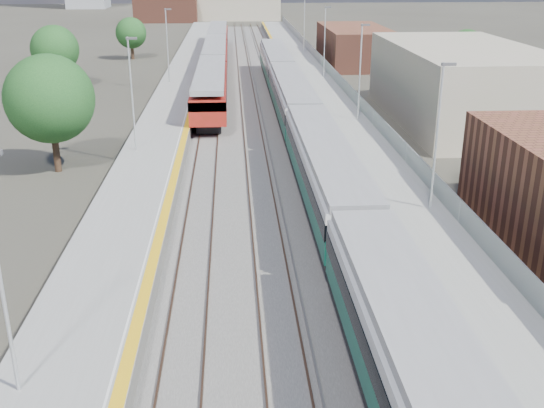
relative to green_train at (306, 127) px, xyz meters
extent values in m
plane|color=#47443A|center=(-1.50, 15.17, -2.21)|extent=(320.00, 320.00, 0.00)
cube|color=#565451|center=(-3.75, 17.67, -2.18)|extent=(10.50, 155.00, 0.06)
cube|color=#4C3323|center=(-0.72, 20.17, -2.10)|extent=(0.07, 160.00, 0.14)
cube|color=#4C3323|center=(0.72, 20.17, -2.10)|extent=(0.07, 160.00, 0.14)
cube|color=#4C3323|center=(-4.22, 20.17, -2.10)|extent=(0.07, 160.00, 0.14)
cube|color=#4C3323|center=(-2.78, 20.17, -2.10)|extent=(0.07, 160.00, 0.14)
cube|color=#4C3323|center=(-7.72, 20.17, -2.10)|extent=(0.07, 160.00, 0.14)
cube|color=#4C3323|center=(-6.28, 20.17, -2.10)|extent=(0.07, 160.00, 0.14)
cube|color=gray|center=(-1.05, 20.17, -2.11)|extent=(0.08, 160.00, 0.10)
cube|color=gray|center=(-2.45, 20.17, -2.11)|extent=(0.08, 160.00, 0.10)
cube|color=slate|center=(3.75, 17.67, -1.71)|extent=(4.70, 155.00, 1.00)
cube|color=gray|center=(3.75, 17.67, -1.21)|extent=(4.70, 155.00, 0.03)
cube|color=gold|center=(1.65, 17.67, -1.19)|extent=(0.40, 155.00, 0.01)
cube|color=gray|center=(5.95, 17.67, -0.61)|extent=(0.06, 155.00, 1.20)
cylinder|color=#9EA0A3|center=(5.10, -12.83, 2.56)|extent=(0.12, 0.12, 7.50)
cube|color=#4C4C4F|center=(5.35, -12.83, 6.21)|extent=(0.70, 0.18, 0.14)
cylinder|color=#9EA0A3|center=(5.10, 7.17, 2.56)|extent=(0.12, 0.12, 7.50)
cube|color=#4C4C4F|center=(5.35, 7.17, 6.21)|extent=(0.70, 0.18, 0.14)
cylinder|color=#9EA0A3|center=(5.10, 27.17, 2.56)|extent=(0.12, 0.12, 7.50)
cube|color=#4C4C4F|center=(5.35, 27.17, 6.21)|extent=(0.70, 0.18, 0.14)
cylinder|color=#9EA0A3|center=(5.10, 47.17, 2.56)|extent=(0.12, 0.12, 7.50)
cube|color=slate|center=(-10.55, 17.67, -1.71)|extent=(4.30, 155.00, 1.00)
cube|color=gray|center=(-10.55, 17.67, -1.21)|extent=(4.30, 155.00, 0.03)
cube|color=gold|center=(-8.65, 17.67, -1.19)|extent=(0.45, 155.00, 0.01)
cube|color=silver|center=(-9.00, 17.67, -1.19)|extent=(0.08, 155.00, 0.01)
cylinder|color=#9EA0A3|center=(-11.70, -26.83, 2.56)|extent=(0.12, 0.12, 7.50)
cylinder|color=#9EA0A3|center=(-11.70, -0.83, 2.56)|extent=(0.12, 0.12, 7.50)
cube|color=#4C4C4F|center=(-11.45, -0.83, 6.21)|extent=(0.70, 0.18, 0.14)
cylinder|color=#9EA0A3|center=(-11.70, 25.17, 2.56)|extent=(0.12, 0.12, 7.50)
cube|color=#4C4C4F|center=(-11.45, 25.17, 6.21)|extent=(0.70, 0.18, 0.14)
cube|color=#A39E83|center=(14.50, 10.17, 0.99)|extent=(11.00, 22.00, 6.40)
cube|color=brown|center=(11.50, 43.17, 0.19)|extent=(8.00, 18.00, 4.80)
cube|color=#A39E83|center=(-3.50, 115.17, 1.29)|extent=(20.00, 14.00, 7.00)
cube|color=brown|center=(-19.50, 110.17, 0.59)|extent=(14.00, 12.00, 5.60)
cube|color=black|center=(0.00, -29.52, 0.34)|extent=(2.85, 19.33, 0.77)
cube|color=silver|center=(0.00, -29.52, 0.96)|extent=(2.79, 19.33, 0.48)
cube|color=gray|center=(0.00, -29.52, 1.37)|extent=(2.48, 19.33, 0.40)
cube|color=black|center=(0.00, -9.70, -1.34)|extent=(2.70, 19.33, 0.46)
cube|color=#10543B|center=(0.00, -9.70, -0.55)|extent=(2.79, 19.33, 1.13)
cube|color=black|center=(0.00, -9.70, 0.34)|extent=(2.85, 19.33, 0.77)
cube|color=silver|center=(0.00, -9.70, 0.96)|extent=(2.79, 19.33, 0.48)
cube|color=gray|center=(0.00, -9.70, 1.37)|extent=(2.48, 19.33, 0.40)
cube|color=black|center=(0.00, 10.13, -1.34)|extent=(2.70, 19.33, 0.46)
cube|color=#10543B|center=(0.00, 10.13, -0.55)|extent=(2.79, 19.33, 1.13)
cube|color=black|center=(0.00, 10.13, 0.34)|extent=(2.85, 19.33, 0.77)
cube|color=silver|center=(0.00, 10.13, 0.96)|extent=(2.79, 19.33, 0.48)
cube|color=gray|center=(0.00, 10.13, 1.37)|extent=(2.48, 19.33, 0.40)
cube|color=black|center=(0.00, 29.95, -1.34)|extent=(2.70, 19.33, 0.46)
cube|color=#10543B|center=(0.00, 29.95, -0.55)|extent=(2.79, 19.33, 1.13)
cube|color=black|center=(0.00, 29.95, 0.34)|extent=(2.85, 19.33, 0.77)
cube|color=silver|center=(0.00, 29.95, 0.96)|extent=(2.79, 19.33, 0.48)
cube|color=gray|center=(0.00, 29.95, 1.37)|extent=(2.48, 19.33, 0.40)
cube|color=black|center=(-7.00, 14.67, -1.73)|extent=(1.96, 16.69, 0.68)
cube|color=maroon|center=(-7.00, 14.67, -0.09)|extent=(2.89, 19.64, 2.07)
cube|color=black|center=(-7.00, 14.67, 0.42)|extent=(2.96, 19.64, 0.72)
cube|color=gray|center=(-7.00, 14.67, 1.46)|extent=(2.58, 19.64, 0.41)
cube|color=black|center=(-7.00, 34.81, -1.73)|extent=(1.96, 16.69, 0.68)
cube|color=maroon|center=(-7.00, 34.81, -0.09)|extent=(2.89, 19.64, 2.07)
cube|color=black|center=(-7.00, 34.81, 0.42)|extent=(2.96, 19.64, 0.72)
cube|color=gray|center=(-7.00, 34.81, 1.46)|extent=(2.58, 19.64, 0.41)
cube|color=black|center=(-7.00, 54.95, -1.73)|extent=(1.96, 16.69, 0.68)
cube|color=maroon|center=(-7.00, 54.95, -0.09)|extent=(2.89, 19.64, 2.07)
cube|color=black|center=(-7.00, 54.95, 0.42)|extent=(2.96, 19.64, 0.72)
cube|color=gray|center=(-7.00, 54.95, 1.46)|extent=(2.58, 19.64, 0.41)
cylinder|color=#382619|center=(-16.70, -2.16, -0.87)|extent=(0.44, 0.44, 2.69)
sphere|color=#194119|center=(-16.70, -2.16, 2.63)|extent=(5.67, 5.67, 5.67)
cylinder|color=#382619|center=(-23.73, 26.90, -1.03)|extent=(0.44, 0.44, 2.38)
sphere|color=#194119|center=(-23.73, 26.90, 2.08)|extent=(5.02, 5.02, 5.02)
cylinder|color=#382619|center=(-18.96, 49.18, -1.21)|extent=(0.44, 0.44, 2.01)
sphere|color=#194119|center=(-18.96, 49.18, 1.42)|extent=(4.25, 4.25, 4.25)
cylinder|color=#382619|center=(22.45, 31.43, -1.23)|extent=(0.44, 0.44, 1.97)
sphere|color=#194119|center=(22.45, 31.43, 1.35)|extent=(4.16, 4.16, 4.16)
camera|label=1|loc=(-5.10, -43.14, 10.87)|focal=42.00mm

